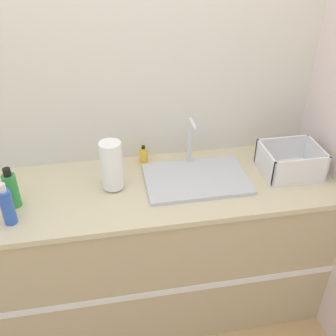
{
  "coord_description": "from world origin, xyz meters",
  "views": [
    {
      "loc": [
        -0.19,
        -1.35,
        2.1
      ],
      "look_at": [
        0.11,
        0.28,
        1.03
      ],
      "focal_mm": 42.0,
      "sensor_mm": 36.0,
      "label": 1
    }
  ],
  "objects_px": {
    "paper_towel_roll": "(112,166)",
    "soap_dispenser": "(144,156)",
    "sink": "(196,177)",
    "dish_rack": "(290,163)",
    "bottle_blue": "(7,206)",
    "bottle_green": "(11,190)"
  },
  "relations": [
    {
      "from": "sink",
      "to": "paper_towel_roll",
      "type": "xyz_separation_m",
      "value": [
        -0.44,
        0.0,
        0.12
      ]
    },
    {
      "from": "paper_towel_roll",
      "to": "bottle_blue",
      "type": "relative_size",
      "value": 1.24
    },
    {
      "from": "dish_rack",
      "to": "bottle_blue",
      "type": "xyz_separation_m",
      "value": [
        -1.43,
        -0.17,
        0.04
      ]
    },
    {
      "from": "paper_towel_roll",
      "to": "bottle_blue",
      "type": "height_order",
      "value": "paper_towel_roll"
    },
    {
      "from": "sink",
      "to": "bottle_blue",
      "type": "bearing_deg",
      "value": -168.32
    },
    {
      "from": "sink",
      "to": "dish_rack",
      "type": "distance_m",
      "value": 0.52
    },
    {
      "from": "dish_rack",
      "to": "soap_dispenser",
      "type": "relative_size",
      "value": 2.71
    },
    {
      "from": "sink",
      "to": "bottle_blue",
      "type": "distance_m",
      "value": 0.94
    },
    {
      "from": "bottle_green",
      "to": "soap_dispenser",
      "type": "distance_m",
      "value": 0.72
    },
    {
      "from": "sink",
      "to": "dish_rack",
      "type": "xyz_separation_m",
      "value": [
        0.52,
        -0.02,
        0.04
      ]
    },
    {
      "from": "dish_rack",
      "to": "bottle_blue",
      "type": "distance_m",
      "value": 1.44
    },
    {
      "from": "paper_towel_roll",
      "to": "sink",
      "type": "bearing_deg",
      "value": -0.37
    },
    {
      "from": "dish_rack",
      "to": "bottle_green",
      "type": "bearing_deg",
      "value": -178.43
    },
    {
      "from": "soap_dispenser",
      "to": "bottle_blue",
      "type": "bearing_deg",
      "value": -148.95
    },
    {
      "from": "dish_rack",
      "to": "soap_dispenser",
      "type": "bearing_deg",
      "value": 163.31
    },
    {
      "from": "paper_towel_roll",
      "to": "soap_dispenser",
      "type": "bearing_deg",
      "value": 48.41
    },
    {
      "from": "dish_rack",
      "to": "soap_dispenser",
      "type": "xyz_separation_m",
      "value": [
        -0.77,
        0.23,
        -0.01
      ]
    },
    {
      "from": "sink",
      "to": "bottle_green",
      "type": "height_order",
      "value": "sink"
    },
    {
      "from": "bottle_blue",
      "to": "soap_dispenser",
      "type": "height_order",
      "value": "bottle_blue"
    },
    {
      "from": "soap_dispenser",
      "to": "paper_towel_roll",
      "type": "bearing_deg",
      "value": -131.59
    },
    {
      "from": "paper_towel_roll",
      "to": "dish_rack",
      "type": "xyz_separation_m",
      "value": [
        0.95,
        -0.02,
        -0.08
      ]
    },
    {
      "from": "paper_towel_roll",
      "to": "soap_dispenser",
      "type": "xyz_separation_m",
      "value": [
        0.18,
        0.21,
        -0.08
      ]
    }
  ]
}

